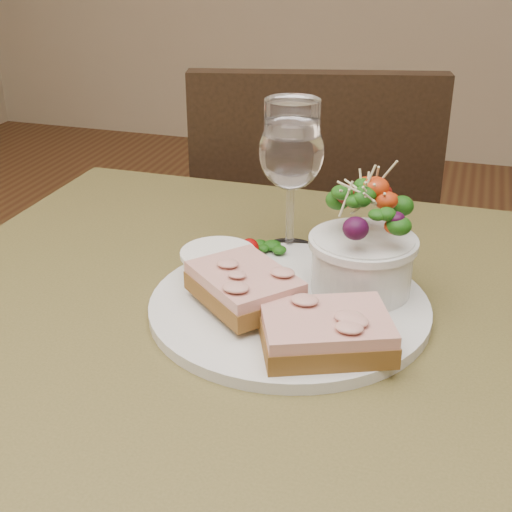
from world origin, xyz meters
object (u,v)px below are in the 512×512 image
(ramekin, at_px, (218,264))
(wine_glass, at_px, (291,156))
(sandwich_front, at_px, (326,332))
(salad_bowl, at_px, (364,239))
(cafe_table, at_px, (253,407))
(sandwich_back, at_px, (244,286))
(chair_far, at_px, (306,340))
(dinner_plate, at_px, (289,306))

(ramekin, bearing_deg, wine_glass, 67.20)
(sandwich_front, distance_m, salad_bowl, 0.13)
(wine_glass, bearing_deg, cafe_table, -87.10)
(cafe_table, distance_m, salad_bowl, 0.21)
(sandwich_back, height_order, ramekin, sandwich_back)
(ramekin, bearing_deg, salad_bowl, 9.48)
(chair_far, bearing_deg, wine_glass, 85.85)
(cafe_table, relative_size, ramekin, 10.54)
(wine_glass, bearing_deg, ramekin, -112.80)
(sandwich_back, bearing_deg, chair_far, 137.97)
(salad_bowl, bearing_deg, dinner_plate, -144.58)
(chair_far, bearing_deg, dinner_plate, 86.90)
(salad_bowl, height_order, wine_glass, wine_glass)
(cafe_table, xyz_separation_m, dinner_plate, (0.03, 0.04, 0.11))
(chair_far, bearing_deg, sandwich_front, 89.89)
(dinner_plate, bearing_deg, sandwich_front, -53.70)
(cafe_table, height_order, chair_far, chair_far)
(sandwich_front, xyz_separation_m, salad_bowl, (0.01, 0.12, 0.04))
(chair_far, relative_size, dinner_plate, 3.08)
(wine_glass, bearing_deg, salad_bowl, -41.81)
(chair_far, bearing_deg, sandwich_back, 83.15)
(dinner_plate, distance_m, sandwich_front, 0.09)
(salad_bowl, bearing_deg, sandwich_back, -146.42)
(ramekin, relative_size, wine_glass, 0.43)
(chair_far, distance_m, salad_bowl, 0.83)
(dinner_plate, height_order, wine_glass, wine_glass)
(chair_far, bearing_deg, salad_bowl, 93.50)
(dinner_plate, xyz_separation_m, ramekin, (-0.09, 0.02, 0.03))
(chair_far, height_order, dinner_plate, chair_far)
(sandwich_front, height_order, ramekin, ramekin)
(cafe_table, height_order, sandwich_back, sandwich_back)
(dinner_plate, height_order, salad_bowl, salad_bowl)
(cafe_table, height_order, salad_bowl, salad_bowl)
(chair_far, distance_m, ramekin, 0.80)
(chair_far, xyz_separation_m, wine_glass, (0.09, -0.52, 0.58))
(chair_far, height_order, ramekin, chair_far)
(cafe_table, distance_m, dinner_plate, 0.12)
(sandwich_back, distance_m, wine_glass, 0.19)
(ramekin, bearing_deg, dinner_plate, -14.07)
(wine_glass, bearing_deg, chair_far, 99.89)
(chair_far, distance_m, sandwich_front, 0.90)
(salad_bowl, bearing_deg, wine_glass, 138.19)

